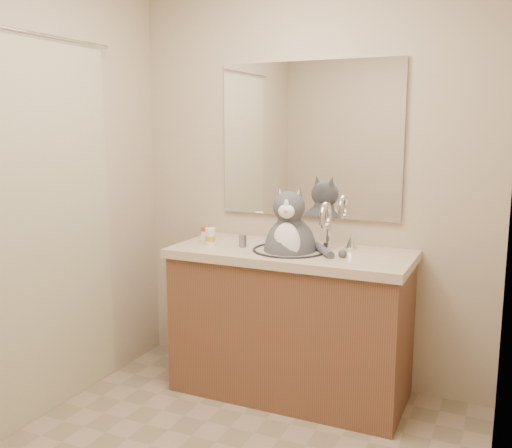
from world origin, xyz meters
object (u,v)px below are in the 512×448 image
Objects in this scene: cat at (290,246)px; pill_bottle_redcap at (206,235)px; grey_canister at (243,241)px; pill_bottle_orange at (210,237)px.

cat is 6.06× the size of pill_bottle_redcap.
cat is 0.28m from grey_canister.
pill_bottle_orange is at bearing -168.90° from grey_canister.
grey_canister is at bearing 11.10° from pill_bottle_orange.
cat is at bearing 1.18° from pill_bottle_redcap.
cat is at bearing 6.59° from pill_bottle_orange.
pill_bottle_redcap is 0.95× the size of pill_bottle_orange.
grey_canister is (-0.28, -0.02, 0.01)m from cat.
grey_canister is at bearing 173.37° from cat.
pill_bottle_orange reaches higher than pill_bottle_redcap.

